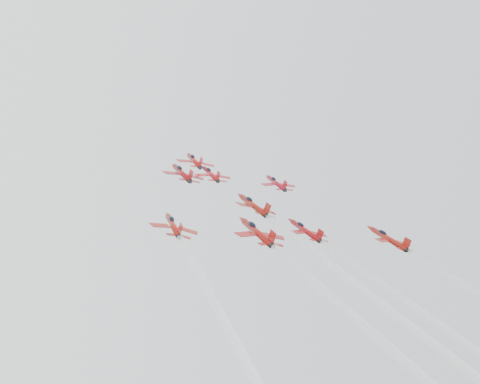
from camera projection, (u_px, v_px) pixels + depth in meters
jet_lead at (194, 161)px, 154.36m from camera, size 10.35×13.09×8.87m
jet_row2_left at (182, 173)px, 139.15m from camera, size 10.35×13.09×8.87m
jet_row2_center at (211, 174)px, 145.56m from camera, size 9.42×11.92×8.08m
jet_row2_right at (276, 183)px, 154.95m from camera, size 9.61×12.16×8.24m
jet_center at (402, 332)px, 86.19m from camera, size 10.41×96.08×62.04m
jet_rear_farleft at (291, 373)px, 67.18m from camera, size 8.80×81.22×52.45m
jet_rear_right at (459, 352)px, 84.51m from camera, size 8.98×82.83×53.49m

